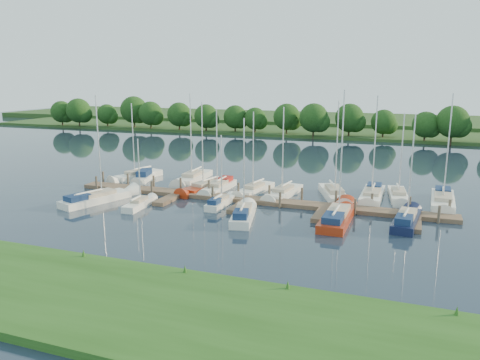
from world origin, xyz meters
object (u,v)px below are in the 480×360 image
(dock, at_px, (247,201))
(motorboat, at_px, (144,178))
(sailboat_n_0, at_px, (137,177))
(sailboat_n_5, at_px, (254,191))
(sailboat_s_2, at_px, (220,203))

(dock, height_order, motorboat, motorboat)
(sailboat_n_0, bearing_deg, motorboat, 176.37)
(motorboat, bearing_deg, dock, 146.22)
(sailboat_n_5, bearing_deg, sailboat_n_0, 3.16)
(dock, height_order, sailboat_s_2, sailboat_s_2)
(motorboat, xyz_separation_m, sailboat_n_5, (14.95, -1.34, -0.07))
(sailboat_s_2, bearing_deg, dock, 42.61)
(motorboat, bearing_deg, sailboat_s_2, 136.58)
(dock, xyz_separation_m, motorboat, (-15.69, 5.67, 0.14))
(sailboat_s_2, bearing_deg, motorboat, 150.52)
(sailboat_n_0, xyz_separation_m, sailboat_s_2, (14.92, -8.20, 0.04))
(dock, height_order, sailboat_n_0, sailboat_n_0)
(sailboat_n_0, bearing_deg, sailboat_s_2, 168.97)
(dock, bearing_deg, motorboat, 160.13)
(motorboat, distance_m, sailboat_n_5, 15.01)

